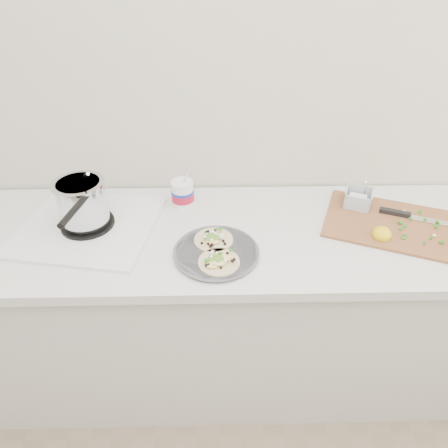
{
  "coord_description": "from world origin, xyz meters",
  "views": [
    {
      "loc": [
        0.0,
        0.19,
        1.83
      ],
      "look_at": [
        0.03,
        1.38,
        0.96
      ],
      "focal_mm": 32.0,
      "sensor_mm": 36.0,
      "label": 1
    }
  ],
  "objects_px": {
    "stove": "(85,211)",
    "tub": "(183,191)",
    "taco_plate": "(216,250)",
    "cutboard": "(389,219)"
  },
  "relations": [
    {
      "from": "taco_plate",
      "to": "cutboard",
      "type": "xyz_separation_m",
      "value": [
        0.68,
        0.18,
        0.0
      ]
    },
    {
      "from": "stove",
      "to": "tub",
      "type": "bearing_deg",
      "value": 32.93
    },
    {
      "from": "stove",
      "to": "tub",
      "type": "relative_size",
      "value": 2.69
    },
    {
      "from": "taco_plate",
      "to": "tub",
      "type": "relative_size",
      "value": 1.45
    },
    {
      "from": "stove",
      "to": "tub",
      "type": "height_order",
      "value": "stove"
    },
    {
      "from": "stove",
      "to": "cutboard",
      "type": "distance_m",
      "value": 1.18
    },
    {
      "from": "stove",
      "to": "tub",
      "type": "xyz_separation_m",
      "value": [
        0.36,
        0.15,
        -0.01
      ]
    },
    {
      "from": "taco_plate",
      "to": "cutboard",
      "type": "height_order",
      "value": "cutboard"
    },
    {
      "from": "taco_plate",
      "to": "stove",
      "type": "bearing_deg",
      "value": 161.27
    },
    {
      "from": "stove",
      "to": "taco_plate",
      "type": "height_order",
      "value": "stove"
    }
  ]
}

